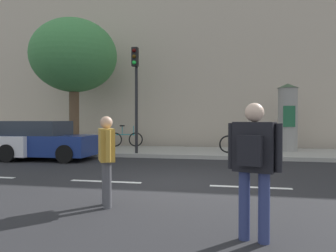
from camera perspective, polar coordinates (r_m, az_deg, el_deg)
ground_plane at (r=7.82m, az=1.19°, el=-10.06°), size 80.00×80.00×0.00m
sidewalk_curb at (r=14.68m, az=6.04°, el=-4.54°), size 36.00×4.00×0.15m
lane_markings at (r=7.81m, az=1.19°, el=-10.03°), size 25.80×0.16×0.01m
building_backdrop at (r=20.05m, az=7.43°, el=13.28°), size 36.00×5.00×11.51m
traffic_light at (r=13.46m, az=-5.63°, el=7.50°), size 0.24×0.45×4.26m
poster_column at (r=15.27m, az=20.00°, el=1.50°), size 0.90×0.90×2.94m
street_tree at (r=16.52m, az=-15.99°, el=11.53°), size 4.05×4.05×6.12m
pedestrian_in_red_top at (r=4.20m, az=14.62°, el=-5.41°), size 0.64×0.48×1.72m
pedestrian_with_bag at (r=5.83m, az=-10.60°, el=-4.69°), size 0.44×0.60×1.57m
pedestrian_in_light_jacket at (r=15.23m, az=14.44°, el=-0.05°), size 0.30×0.65×1.79m
bicycle_leaning at (r=16.86m, az=-7.39°, el=-2.24°), size 1.72×0.55×1.09m
bicycle_upright at (r=13.88m, az=12.44°, el=-2.96°), size 1.74×0.47×1.09m
parked_car_dark at (r=13.49m, az=-21.40°, el=-2.42°), size 4.18×1.94×1.47m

